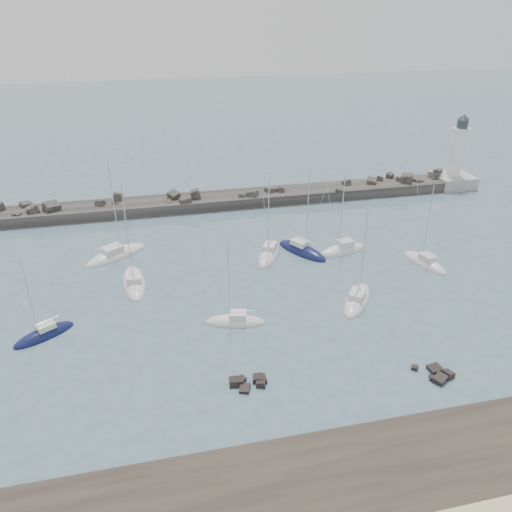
# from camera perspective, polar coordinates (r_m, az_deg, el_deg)

# --- Properties ---
(ground) EXTENTS (400.00, 400.00, 0.00)m
(ground) POSITION_cam_1_polar(r_m,az_deg,el_deg) (56.45, 0.98, -8.14)
(ground) COLOR #486170
(ground) RESTS_ON ground
(rock_shelf) EXTENTS (140.00, 12.28, 2.02)m
(rock_shelf) POSITION_cam_1_polar(r_m,az_deg,el_deg) (41.21, 8.49, -25.70)
(rock_shelf) COLOR #2B231D
(rock_shelf) RESTS_ON ground
(rock_cluster_near) EXTENTS (3.76, 2.51, 1.20)m
(rock_cluster_near) POSITION_cam_1_polar(r_m,az_deg,el_deg) (49.14, -0.62, -14.28)
(rock_cluster_near) COLOR black
(rock_cluster_near) RESTS_ON ground
(rock_cluster_far) EXTENTS (3.67, 3.44, 1.21)m
(rock_cluster_far) POSITION_cam_1_polar(r_m,az_deg,el_deg) (53.06, 20.12, -12.60)
(rock_cluster_far) COLOR black
(rock_cluster_far) RESTS_ON ground
(breakwater) EXTENTS (115.00, 7.24, 5.15)m
(breakwater) POSITION_cam_1_polar(r_m,az_deg,el_deg) (88.81, -10.01, 5.47)
(breakwater) COLOR #2E2C29
(breakwater) RESTS_ON ground
(lighthouse) EXTENTS (7.00, 7.00, 14.60)m
(lighthouse) POSITION_cam_1_polar(r_m,az_deg,el_deg) (105.27, 21.67, 9.03)
(lighthouse) COLOR #959691
(lighthouse) RESTS_ON ground
(sailboat_2) EXTENTS (6.82, 5.33, 10.80)m
(sailboat_2) POSITION_cam_1_polar(r_m,az_deg,el_deg) (59.71, -23.04, -8.30)
(sailboat_2) COLOR #0F153F
(sailboat_2) RESTS_ON ground
(sailboat_3) EXTENTS (3.48, 9.24, 14.29)m
(sailboat_3) POSITION_cam_1_polar(r_m,az_deg,el_deg) (66.15, -13.76, -3.08)
(sailboat_3) COLOR silver
(sailboat_3) RESTS_ON ground
(sailboat_4) EXTENTS (9.53, 7.72, 14.94)m
(sailboat_4) POSITION_cam_1_polar(r_m,az_deg,el_deg) (73.96, -15.70, 0.06)
(sailboat_4) COLOR silver
(sailboat_4) RESTS_ON ground
(sailboat_5) EXTENTS (7.12, 3.68, 10.88)m
(sailboat_5) POSITION_cam_1_polar(r_m,az_deg,el_deg) (57.11, -2.40, -7.54)
(sailboat_5) COLOR silver
(sailboat_5) RESTS_ON ground
(sailboat_6) EXTENTS (6.07, 8.28, 12.98)m
(sailboat_6) POSITION_cam_1_polar(r_m,az_deg,el_deg) (71.28, 1.52, 0.10)
(sailboat_6) COLOR silver
(sailboat_6) RESTS_ON ground
(sailboat_7) EXTENTS (6.95, 8.21, 13.17)m
(sailboat_7) POSITION_cam_1_polar(r_m,az_deg,el_deg) (62.01, 11.49, -5.02)
(sailboat_7) COLOR silver
(sailboat_7) RESTS_ON ground
(sailboat_8) EXTENTS (6.77, 8.86, 13.86)m
(sailboat_8) POSITION_cam_1_polar(r_m,az_deg,el_deg) (72.71, 5.26, 0.56)
(sailboat_8) COLOR #0F153F
(sailboat_8) RESTS_ON ground
(sailboat_9) EXTENTS (8.26, 4.17, 12.78)m
(sailboat_9) POSITION_cam_1_polar(r_m,az_deg,el_deg) (73.54, 9.84, 0.58)
(sailboat_9) COLOR silver
(sailboat_9) RESTS_ON ground
(sailboat_10) EXTENTS (4.35, 8.00, 12.23)m
(sailboat_10) POSITION_cam_1_polar(r_m,az_deg,el_deg) (73.00, 18.70, -0.77)
(sailboat_10) COLOR silver
(sailboat_10) RESTS_ON ground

